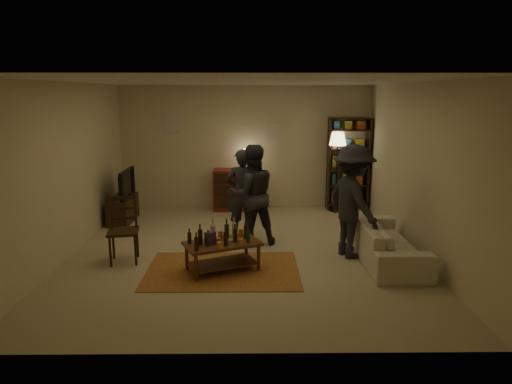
{
  "coord_description": "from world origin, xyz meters",
  "views": [
    {
      "loc": [
        0.13,
        -7.08,
        2.53
      ],
      "look_at": [
        0.2,
        0.1,
        0.97
      ],
      "focal_mm": 32.0,
      "sensor_mm": 36.0,
      "label": 1
    }
  ],
  "objects_px": {
    "bookshelf": "(348,163)",
    "sofa": "(386,241)",
    "person_left": "(242,193)",
    "person_right": "(252,195)",
    "coffee_table": "(222,245)",
    "dining_chair": "(123,226)",
    "dresser": "(237,189)",
    "tv_stand": "(123,203)",
    "floor_lamp": "(338,144)",
    "person_by_sofa": "(353,201)"
  },
  "relations": [
    {
      "from": "person_left",
      "to": "person_right",
      "type": "bearing_deg",
      "value": 108.15
    },
    {
      "from": "sofa",
      "to": "person_by_sofa",
      "type": "xyz_separation_m",
      "value": [
        -0.5,
        0.17,
        0.58
      ]
    },
    {
      "from": "tv_stand",
      "to": "person_by_sofa",
      "type": "height_order",
      "value": "person_by_sofa"
    },
    {
      "from": "coffee_table",
      "to": "person_left",
      "type": "xyz_separation_m",
      "value": [
        0.27,
        1.65,
        0.4
      ]
    },
    {
      "from": "tv_stand",
      "to": "person_right",
      "type": "distance_m",
      "value": 2.98
    },
    {
      "from": "floor_lamp",
      "to": "person_right",
      "type": "bearing_deg",
      "value": -129.68
    },
    {
      "from": "person_left",
      "to": "person_by_sofa",
      "type": "xyz_separation_m",
      "value": [
        1.73,
        -1.04,
        0.1
      ]
    },
    {
      "from": "person_left",
      "to": "dresser",
      "type": "bearing_deg",
      "value": -88.59
    },
    {
      "from": "coffee_table",
      "to": "person_by_sofa",
      "type": "height_order",
      "value": "person_by_sofa"
    },
    {
      "from": "person_left",
      "to": "bookshelf",
      "type": "bearing_deg",
      "value": -142.56
    },
    {
      "from": "dining_chair",
      "to": "dresser",
      "type": "relative_size",
      "value": 0.76
    },
    {
      "from": "dining_chair",
      "to": "dresser",
      "type": "height_order",
      "value": "dresser"
    },
    {
      "from": "tv_stand",
      "to": "person_by_sofa",
      "type": "distance_m",
      "value": 4.64
    },
    {
      "from": "bookshelf",
      "to": "person_left",
      "type": "distance_m",
      "value": 3.02
    },
    {
      "from": "dining_chair",
      "to": "tv_stand",
      "type": "distance_m",
      "value": 2.29
    },
    {
      "from": "tv_stand",
      "to": "floor_lamp",
      "type": "bearing_deg",
      "value": 10.13
    },
    {
      "from": "dining_chair",
      "to": "tv_stand",
      "type": "xyz_separation_m",
      "value": [
        -0.62,
        2.2,
        -0.16
      ]
    },
    {
      "from": "sofa",
      "to": "person_right",
      "type": "distance_m",
      "value": 2.27
    },
    {
      "from": "sofa",
      "to": "person_by_sofa",
      "type": "bearing_deg",
      "value": 71.47
    },
    {
      "from": "person_right",
      "to": "person_by_sofa",
      "type": "distance_m",
      "value": 1.68
    },
    {
      "from": "person_left",
      "to": "coffee_table",
      "type": "bearing_deg",
      "value": 77.35
    },
    {
      "from": "coffee_table",
      "to": "bookshelf",
      "type": "xyz_separation_m",
      "value": [
        2.55,
        3.62,
        0.64
      ]
    },
    {
      "from": "sofa",
      "to": "person_by_sofa",
      "type": "distance_m",
      "value": 0.79
    },
    {
      "from": "tv_stand",
      "to": "floor_lamp",
      "type": "height_order",
      "value": "floor_lamp"
    },
    {
      "from": "sofa",
      "to": "person_left",
      "type": "xyz_separation_m",
      "value": [
        -2.23,
        1.21,
        0.49
      ]
    },
    {
      "from": "person_by_sofa",
      "to": "sofa",
      "type": "bearing_deg",
      "value": -129.36
    },
    {
      "from": "person_right",
      "to": "sofa",
      "type": "bearing_deg",
      "value": 144.78
    },
    {
      "from": "floor_lamp",
      "to": "sofa",
      "type": "distance_m",
      "value": 3.21
    },
    {
      "from": "bookshelf",
      "to": "person_by_sofa",
      "type": "relative_size",
      "value": 1.14
    },
    {
      "from": "dining_chair",
      "to": "person_by_sofa",
      "type": "bearing_deg",
      "value": -6.81
    },
    {
      "from": "coffee_table",
      "to": "dining_chair",
      "type": "height_order",
      "value": "dining_chair"
    },
    {
      "from": "sofa",
      "to": "person_right",
      "type": "height_order",
      "value": "person_right"
    },
    {
      "from": "dresser",
      "to": "person_right",
      "type": "height_order",
      "value": "person_right"
    },
    {
      "from": "dining_chair",
      "to": "tv_stand",
      "type": "relative_size",
      "value": 0.98
    },
    {
      "from": "tv_stand",
      "to": "person_right",
      "type": "relative_size",
      "value": 0.62
    },
    {
      "from": "tv_stand",
      "to": "dining_chair",
      "type": "bearing_deg",
      "value": -74.15
    },
    {
      "from": "bookshelf",
      "to": "sofa",
      "type": "bearing_deg",
      "value": -90.82
    },
    {
      "from": "coffee_table",
      "to": "tv_stand",
      "type": "height_order",
      "value": "tv_stand"
    },
    {
      "from": "bookshelf",
      "to": "person_right",
      "type": "height_order",
      "value": "bookshelf"
    },
    {
      "from": "coffee_table",
      "to": "floor_lamp",
      "type": "relative_size",
      "value": 0.7
    },
    {
      "from": "coffee_table",
      "to": "dresser",
      "type": "distance_m",
      "value": 3.55
    },
    {
      "from": "tv_stand",
      "to": "bookshelf",
      "type": "height_order",
      "value": "bookshelf"
    },
    {
      "from": "person_by_sofa",
      "to": "person_right",
      "type": "bearing_deg",
      "value": 47.73
    },
    {
      "from": "person_right",
      "to": "tv_stand",
      "type": "bearing_deg",
      "value": -43.25
    },
    {
      "from": "bookshelf",
      "to": "sofa",
      "type": "distance_m",
      "value": 3.26
    },
    {
      "from": "person_left",
      "to": "person_right",
      "type": "relative_size",
      "value": 0.93
    },
    {
      "from": "sofa",
      "to": "person_left",
      "type": "height_order",
      "value": "person_left"
    },
    {
      "from": "dresser",
      "to": "person_left",
      "type": "height_order",
      "value": "person_left"
    },
    {
      "from": "dresser",
      "to": "bookshelf",
      "type": "distance_m",
      "value": 2.5
    },
    {
      "from": "person_left",
      "to": "person_right",
      "type": "distance_m",
      "value": 0.47
    }
  ]
}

